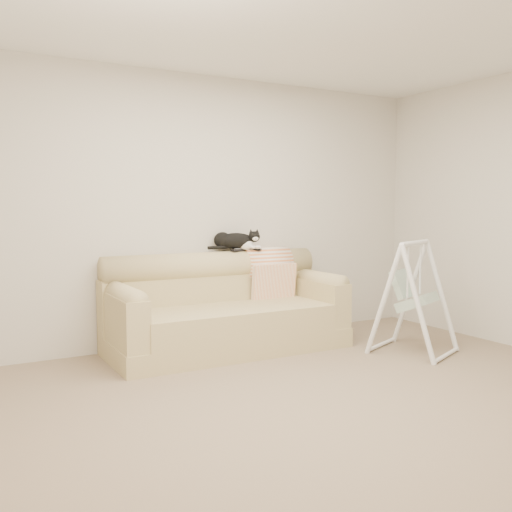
{
  "coord_description": "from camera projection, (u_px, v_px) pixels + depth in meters",
  "views": [
    {
      "loc": [
        -2.28,
        -3.13,
        1.34
      ],
      "look_at": [
        0.19,
        1.27,
        0.9
      ],
      "focal_mm": 40.0,
      "sensor_mm": 36.0,
      "label": 1
    }
  ],
  "objects": [
    {
      "name": "ground_plane",
      "position": [
        322.0,
        400.0,
        3.95
      ],
      "size": [
        5.0,
        5.0,
        0.0
      ],
      "primitive_type": "plane",
      "color": "#7B694E",
      "rests_on": "ground"
    },
    {
      "name": "room_shell",
      "position": [
        324.0,
        178.0,
        3.82
      ],
      "size": [
        5.04,
        4.04,
        2.6
      ],
      "color": "beige",
      "rests_on": "ground"
    },
    {
      "name": "sofa",
      "position": [
        224.0,
        312.0,
        5.34
      ],
      "size": [
        2.2,
        0.93,
        0.9
      ],
      "color": "tan",
      "rests_on": "ground"
    },
    {
      "name": "remote_a",
      "position": [
        239.0,
        250.0,
        5.63
      ],
      "size": [
        0.19,
        0.09,
        0.03
      ],
      "color": "black",
      "rests_on": "sofa"
    },
    {
      "name": "remote_b",
      "position": [
        253.0,
        250.0,
        5.69
      ],
      "size": [
        0.15,
        0.15,
        0.02
      ],
      "color": "black",
      "rests_on": "sofa"
    },
    {
      "name": "tuxedo_cat",
      "position": [
        235.0,
        241.0,
        5.64
      ],
      "size": [
        0.53,
        0.34,
        0.21
      ],
      "color": "black",
      "rests_on": "sofa"
    },
    {
      "name": "throw_blanket",
      "position": [
        267.0,
        267.0,
        5.8
      ],
      "size": [
        0.48,
        0.38,
        0.58
      ],
      "color": "orange",
      "rests_on": "sofa"
    },
    {
      "name": "baby_swing",
      "position": [
        413.0,
        297.0,
        5.2
      ],
      "size": [
        0.84,
        0.86,
        1.04
      ],
      "color": "white",
      "rests_on": "ground"
    }
  ]
}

